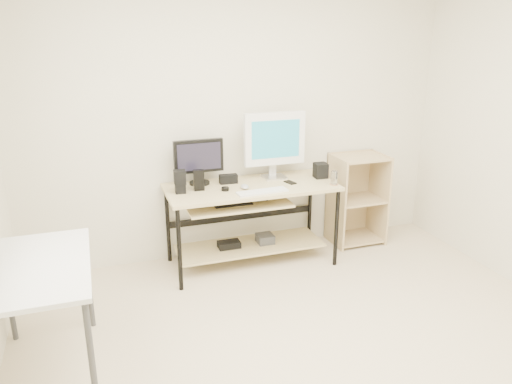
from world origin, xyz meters
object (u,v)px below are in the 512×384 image
object	(u,v)px
shelf_unit	(355,198)
desk	(248,208)
audio_controller	(199,180)
side_table	(38,277)
white_imac	(275,141)
black_monitor	(199,159)

from	to	relation	value
shelf_unit	desk	bearing A→B (deg)	-172.23
shelf_unit	audio_controller	bearing A→B (deg)	-174.91
side_table	audio_controller	world-z (taller)	audio_controller
side_table	shelf_unit	bearing A→B (deg)	23.33
shelf_unit	audio_controller	size ratio (longest dim) A/B	5.04
white_imac	side_table	bearing A→B (deg)	-147.84
audio_controller	white_imac	bearing A→B (deg)	14.74
side_table	shelf_unit	distance (m)	3.09
black_monitor	desk	bearing A→B (deg)	-26.35
side_table	black_monitor	size ratio (longest dim) A/B	2.29
desk	black_monitor	xyz separation A→B (m)	(-0.39, 0.19, 0.44)
black_monitor	audio_controller	xyz separation A→B (m)	(-0.04, -0.17, -0.14)
desk	black_monitor	bearing A→B (deg)	154.22
desk	white_imac	distance (m)	0.65
side_table	desk	bearing A→B (deg)	32.65
shelf_unit	audio_controller	distance (m)	1.67
shelf_unit	audio_controller	xyz separation A→B (m)	(-1.61, -0.14, 0.39)
black_monitor	white_imac	bearing A→B (deg)	-4.06
desk	black_monitor	size ratio (longest dim) A/B	3.43
side_table	shelf_unit	world-z (taller)	shelf_unit
desk	side_table	size ratio (longest dim) A/B	1.50
white_imac	black_monitor	bearing A→B (deg)	176.95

